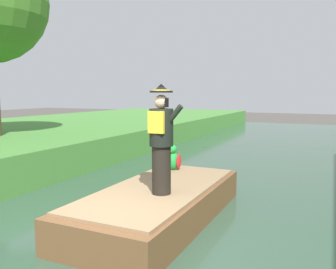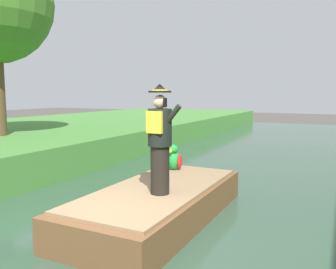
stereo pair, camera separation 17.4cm
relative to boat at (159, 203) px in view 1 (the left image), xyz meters
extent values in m
plane|color=#4C4742|center=(0.00, -1.48, -0.40)|extent=(80.00, 80.00, 0.00)
cube|color=#33513D|center=(0.00, -1.48, -0.35)|extent=(7.08, 48.00, 0.10)
cube|color=brown|center=(0.00, 0.00, -0.02)|extent=(1.82, 4.21, 0.56)
cube|color=#997A56|center=(0.00, 0.00, 0.28)|extent=(1.67, 3.87, 0.05)
cylinder|color=black|center=(0.22, -0.37, 0.72)|extent=(0.32, 0.32, 0.82)
cylinder|color=black|center=(0.22, -0.37, 1.44)|extent=(0.40, 0.40, 0.62)
cube|color=gold|center=(0.22, -0.56, 1.54)|extent=(0.28, 0.06, 0.36)
sphere|color=#DBA884|center=(0.22, -0.37, 1.86)|extent=(0.23, 0.23, 0.23)
cylinder|color=black|center=(0.22, -0.37, 2.03)|extent=(0.38, 0.38, 0.03)
cone|color=black|center=(0.22, -0.37, 2.10)|extent=(0.26, 0.26, 0.12)
cylinder|color=gold|center=(0.22, -0.37, 2.05)|extent=(0.29, 0.29, 0.02)
cylinder|color=black|center=(0.44, -0.41, 1.62)|extent=(0.38, 0.09, 0.43)
cube|color=black|center=(0.35, -0.43, 1.85)|extent=(0.03, 0.08, 0.15)
ellipsoid|color=green|center=(-0.38, 1.43, 0.51)|extent=(0.26, 0.32, 0.40)
sphere|color=green|center=(-0.38, 1.39, 0.78)|extent=(0.20, 0.20, 0.20)
cone|color=yellow|center=(-0.38, 1.29, 0.77)|extent=(0.09, 0.09, 0.09)
ellipsoid|color=red|center=(-0.52, 1.43, 0.51)|extent=(0.08, 0.20, 0.32)
ellipsoid|color=red|center=(-0.24, 1.43, 0.51)|extent=(0.08, 0.20, 0.32)
camera|label=1|loc=(2.80, -5.57, 2.01)|focal=37.50mm
camera|label=2|loc=(2.95, -5.49, 2.01)|focal=37.50mm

